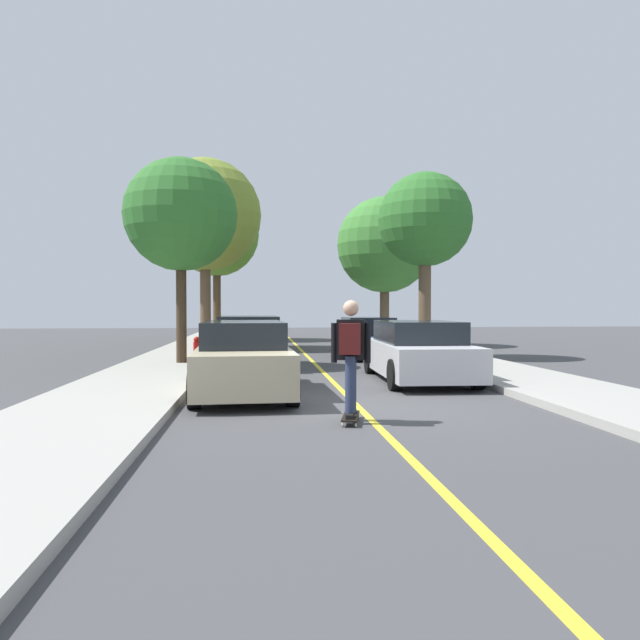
% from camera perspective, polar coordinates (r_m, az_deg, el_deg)
% --- Properties ---
extents(ground, '(80.00, 80.00, 0.00)m').
position_cam_1_polar(ground, '(9.85, 3.82, -8.57)').
color(ground, '#424244').
extents(sidewalk_left, '(2.49, 56.00, 0.14)m').
position_cam_1_polar(sidewalk_left, '(10.04, -21.14, -8.05)').
color(sidewalk_left, '#9E9B93').
rests_on(sidewalk_left, ground).
extents(sidewalk_right, '(2.49, 56.00, 0.14)m').
position_cam_1_polar(sidewalk_right, '(11.36, 25.67, -7.02)').
color(sidewalk_right, '#9E9B93').
rests_on(sidewalk_right, ground).
extents(center_line, '(0.12, 39.20, 0.01)m').
position_cam_1_polar(center_line, '(13.77, 0.97, -5.77)').
color(center_line, gold).
rests_on(center_line, ground).
extents(parked_car_left_nearest, '(1.97, 4.52, 1.41)m').
position_cam_1_polar(parked_car_left_nearest, '(11.37, -7.55, -3.75)').
color(parked_car_left_nearest, '#BCAD89').
rests_on(parked_car_left_nearest, ground).
extents(parked_car_left_near, '(2.05, 4.55, 1.44)m').
position_cam_1_polar(parked_car_left_near, '(16.89, -7.03, -2.08)').
color(parked_car_left_near, '#BCAD89').
rests_on(parked_car_left_near, ground).
extents(parked_car_left_far, '(2.07, 4.72, 1.34)m').
position_cam_1_polar(parked_car_left_far, '(23.35, -6.75, -1.29)').
color(parked_car_left_far, maroon).
rests_on(parked_car_left_far, ground).
extents(parked_car_left_farthest, '(1.99, 4.05, 1.27)m').
position_cam_1_polar(parked_car_left_farthest, '(30.41, -6.58, -0.77)').
color(parked_car_left_farthest, white).
rests_on(parked_car_left_farthest, ground).
extents(parked_car_right_nearest, '(2.03, 4.54, 1.37)m').
position_cam_1_polar(parked_car_right_nearest, '(13.51, 9.58, -3.08)').
color(parked_car_right_nearest, '#B7B7BC').
rests_on(parked_car_right_nearest, ground).
extents(parked_car_right_near, '(1.85, 4.15, 1.36)m').
position_cam_1_polar(parked_car_right_near, '(19.67, 4.62, -1.79)').
color(parked_car_right_near, navy).
rests_on(parked_car_right_near, ground).
extents(street_tree_left_nearest, '(3.15, 3.15, 5.72)m').
position_cam_1_polar(street_tree_left_nearest, '(16.93, -13.51, 9.96)').
color(street_tree_left_nearest, '#3D2D1E').
rests_on(street_tree_left_nearest, sidewalk_left).
extents(street_tree_left_near, '(4.54, 4.54, 7.59)m').
position_cam_1_polar(street_tree_left_near, '(24.34, -11.22, 10.05)').
color(street_tree_left_near, brown).
rests_on(street_tree_left_near, sidewalk_left).
extents(street_tree_left_far, '(4.34, 4.34, 7.53)m').
position_cam_1_polar(street_tree_left_far, '(30.72, -10.11, 8.26)').
color(street_tree_left_far, '#4C3823').
rests_on(street_tree_left_far, sidewalk_left).
extents(street_tree_right_nearest, '(3.11, 3.11, 6.03)m').
position_cam_1_polar(street_tree_right_nearest, '(19.83, 10.28, 9.54)').
color(street_tree_right_nearest, brown).
rests_on(street_tree_right_nearest, sidewalk_right).
extents(street_tree_right_near, '(4.20, 4.20, 6.41)m').
position_cam_1_polar(street_tree_right_near, '(25.80, 6.37, 7.31)').
color(street_tree_right_near, brown).
rests_on(street_tree_right_near, sidewalk_right).
extents(fire_hydrant, '(0.20, 0.20, 0.70)m').
position_cam_1_polar(fire_hydrant, '(17.25, -12.01, -2.78)').
color(fire_hydrant, '#B2140F').
rests_on(fire_hydrant, sidewalk_left).
extents(skateboard, '(0.40, 0.87, 0.10)m').
position_cam_1_polar(skateboard, '(8.58, 3.04, -9.43)').
color(skateboard, black).
rests_on(skateboard, ground).
extents(skateboarder, '(0.59, 0.70, 1.68)m').
position_cam_1_polar(skateboarder, '(8.42, 3.03, -3.00)').
color(skateboarder, black).
rests_on(skateboarder, skateboard).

